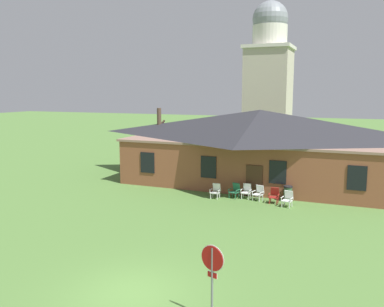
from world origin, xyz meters
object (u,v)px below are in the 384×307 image
Objects in this scene: lawn_chair_near_door at (235,190)px; lawn_chair_middle at (259,193)px; lawn_chair_right_end at (274,195)px; lawn_chair_far_side at (288,198)px; lawn_chair_by_porch at (216,191)px; lawn_chair_left_end at (247,191)px; stop_sign at (212,268)px; trash_bin at (288,194)px.

lawn_chair_middle is at bearing -1.72° from lawn_chair_near_door.
lawn_chair_right_end and lawn_chair_far_side have the same top height.
lawn_chair_far_side is (4.65, -0.25, 0.00)m from lawn_chair_by_porch.
lawn_chair_near_door is 1.00× the size of lawn_chair_far_side.
lawn_chair_left_end and lawn_chair_right_end have the same top height.
lawn_chair_middle is (-1.81, 14.14, -1.19)m from stop_sign.
lawn_chair_right_end is at bearing -135.46° from trash_bin.
lawn_chair_by_porch is 1.00× the size of lawn_chair_right_end.
lawn_chair_by_porch is 2.75m from lawn_chair_middle.
trash_bin is (-0.19, 1.23, -0.00)m from lawn_chair_far_side.
lawn_chair_by_porch and lawn_chair_left_end have the same top height.
lawn_chair_middle is 1.00× the size of lawn_chair_right_end.
lawn_chair_by_porch is 1.26m from lawn_chair_near_door.
lawn_chair_middle is 0.98× the size of trash_bin.
lawn_chair_near_door and lawn_chair_middle have the same top height.
lawn_chair_right_end is 1.05m from lawn_chair_far_side.
stop_sign reaches higher than lawn_chair_far_side.
lawn_chair_middle is at bearing -13.48° from lawn_chair_left_end.
lawn_chair_near_door is 0.98× the size of trash_bin.
trash_bin is at bearing 90.22° from stop_sign.
lawn_chair_by_porch and lawn_chair_right_end have the same top height.
lawn_chair_left_end is (-2.66, 14.34, -1.19)m from stop_sign.
trash_bin reaches higher than lawn_chair_right_end.
lawn_chair_right_end is (1.04, -0.25, 0.00)m from lawn_chair_middle.
stop_sign is 2.45× the size of trash_bin.
stop_sign is 13.42m from lawn_chair_far_side.
lawn_chair_middle is 1.00× the size of lawn_chair_far_side.
stop_sign is 2.51× the size of lawn_chair_near_door.
lawn_chair_far_side is (3.52, -0.82, 0.00)m from lawn_chair_near_door.
stop_sign is 14.63m from lawn_chair_near_door.
trash_bin is (2.60, 0.25, -0.00)m from lawn_chair_left_end.
lawn_chair_left_end is at bearing 21.35° from lawn_chair_by_porch.
lawn_chair_near_door is (-3.38, 14.19, -1.19)m from stop_sign.
stop_sign reaches higher than lawn_chair_right_end.
lawn_chair_middle is (1.57, -0.05, 0.00)m from lawn_chair_near_door.
lawn_chair_left_end is 0.98× the size of trash_bin.
lawn_chair_middle is 1.07m from lawn_chair_right_end.
trash_bin reaches higher than lawn_chair_near_door.
lawn_chair_left_end is at bearing 166.52° from lawn_chair_middle.
trash_bin is at bearing 12.39° from lawn_chair_by_porch.
lawn_chair_by_porch is at bearing 176.94° from lawn_chair_far_side.
lawn_chair_left_end is 1.00× the size of lawn_chair_right_end.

